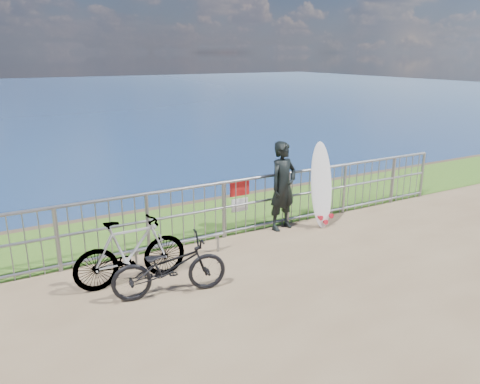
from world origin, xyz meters
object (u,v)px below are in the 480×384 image
bicycle_near (170,267)px  surfboard (322,188)px  surfer (283,186)px  bicycle_far (131,251)px

bicycle_near → surfboard: bearing=-62.4°
surfer → surfboard: size_ratio=1.02×
surfer → bicycle_far: (-3.35, -0.81, -0.37)m
surfboard → bicycle_near: surfboard is taller
surfboard → bicycle_far: size_ratio=1.00×
bicycle_far → surfer: bearing=-76.6°
surfer → bicycle_far: 3.47m
bicycle_far → bicycle_near: bearing=-149.1°
surfer → surfboard: surfer is taller
surfboard → bicycle_near: bearing=-162.3°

